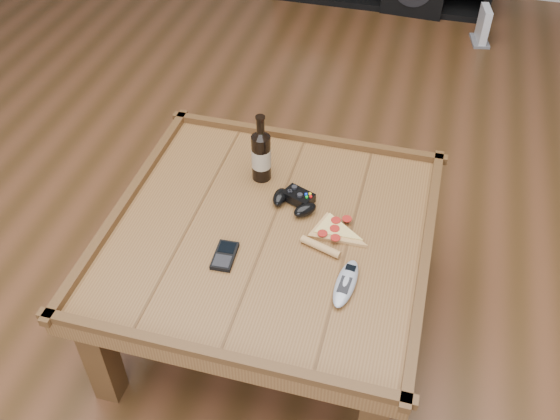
% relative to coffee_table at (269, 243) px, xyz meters
% --- Properties ---
extents(ground, '(6.00, 6.00, 0.00)m').
position_rel_coffee_table_xyz_m(ground, '(0.00, 0.00, -0.39)').
color(ground, '#412812').
rests_on(ground, ground).
extents(coffee_table, '(1.03, 1.03, 0.48)m').
position_rel_coffee_table_xyz_m(coffee_table, '(0.00, 0.00, 0.00)').
color(coffee_table, brown).
rests_on(coffee_table, ground).
extents(beer_bottle, '(0.07, 0.07, 0.25)m').
position_rel_coffee_table_xyz_m(beer_bottle, '(-0.09, 0.24, 0.16)').
color(beer_bottle, black).
rests_on(beer_bottle, coffee_table).
extents(game_controller, '(0.16, 0.14, 0.05)m').
position_rel_coffee_table_xyz_m(game_controller, '(0.05, 0.13, 0.08)').
color(game_controller, black).
rests_on(game_controller, coffee_table).
extents(pizza_slice, '(0.21, 0.27, 0.02)m').
position_rel_coffee_table_xyz_m(pizza_slice, '(0.20, 0.03, 0.07)').
color(pizza_slice, tan).
rests_on(pizza_slice, coffee_table).
extents(smartphone, '(0.07, 0.12, 0.02)m').
position_rel_coffee_table_xyz_m(smartphone, '(-0.10, -0.15, 0.07)').
color(smartphone, black).
rests_on(smartphone, coffee_table).
extents(remote_control, '(0.07, 0.19, 0.03)m').
position_rel_coffee_table_xyz_m(remote_control, '(0.28, -0.16, 0.07)').
color(remote_control, '#9498A1').
rests_on(remote_control, coffee_table).
extents(game_console, '(0.13, 0.19, 0.22)m').
position_rel_coffee_table_xyz_m(game_console, '(0.66, 2.29, -0.29)').
color(game_console, slate).
rests_on(game_console, ground).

